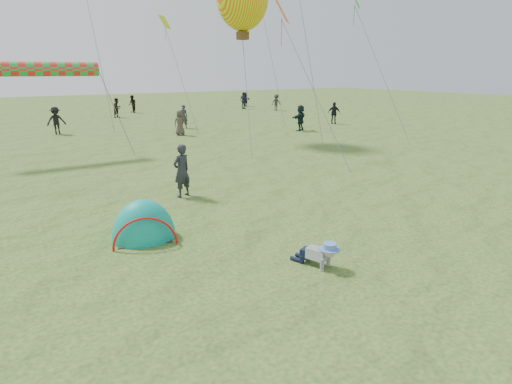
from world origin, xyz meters
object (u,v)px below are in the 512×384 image
crawling_toddler (320,253)px  balloon_kite (242,0)px  popup_tent (145,238)px  standing_adult (182,171)px

crawling_toddler → balloon_kite: (7.02, 15.00, 7.40)m
popup_tent → balloon_kite: bearing=64.3°
crawling_toddler → balloon_kite: bearing=44.4°
popup_tent → standing_adult: size_ratio=1.14×
crawling_toddler → standing_adult: (-0.54, 6.15, 0.57)m
popup_tent → balloon_kite: size_ratio=0.48×
popup_tent → standing_adult: 3.56m
crawling_toddler → popup_tent: popup_tent is taller
balloon_kite → popup_tent: bearing=-130.0°
popup_tent → standing_adult: standing_adult is taller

